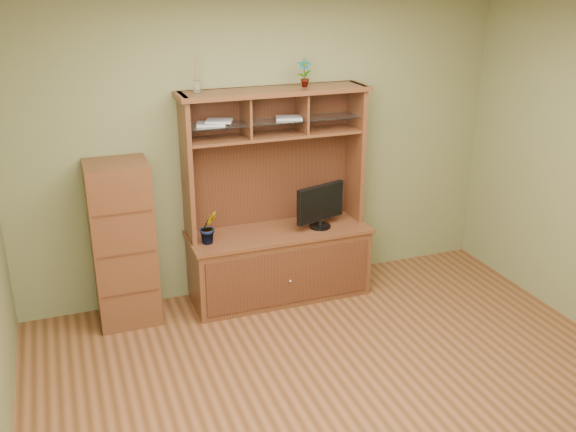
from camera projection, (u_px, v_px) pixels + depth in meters
room at (365, 224)px, 4.00m from camera, size 4.54×4.04×2.74m
media_hutch at (278, 242)px, 5.82m from camera, size 1.66×0.61×1.90m
monitor at (320, 206)px, 5.74m from camera, size 0.49×0.19×0.40m
orchid_plant at (209, 227)px, 5.43m from camera, size 0.18×0.16×0.30m
top_plant at (304, 73)px, 5.44m from camera, size 0.14×0.11×0.23m
reed_diffuser at (196, 79)px, 5.13m from camera, size 0.06×0.06×0.30m
magazines at (240, 121)px, 5.38m from camera, size 0.96×0.23×0.04m
side_cabinet at (123, 244)px, 5.33m from camera, size 0.50×0.46×1.40m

